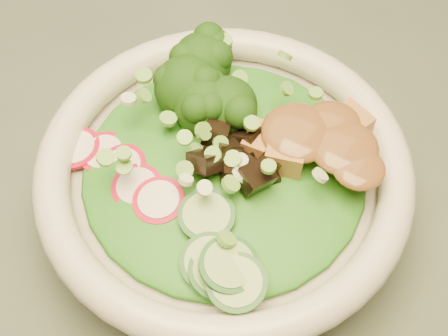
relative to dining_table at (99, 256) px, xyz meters
The scene contains 10 objects.
dining_table is the anchor object (origin of this frame).
salad_bowl 0.19m from the dining_table, 26.39° to the left, with size 0.27×0.27×0.07m.
lettuce_bed 0.21m from the dining_table, 26.39° to the left, with size 0.20×0.20×0.02m, color #206715.
broccoli_florets 0.22m from the dining_table, 56.46° to the left, with size 0.08×0.07×0.04m, color black, non-canonical shape.
radish_slices 0.19m from the dining_table, ahead, with size 0.11×0.04×0.02m, color #AD0D28, non-canonical shape.
cucumber_slices 0.24m from the dining_table, ahead, with size 0.07×0.07×0.04m, color #99BF6A, non-canonical shape.
mushroom_heap 0.23m from the dining_table, 27.53° to the left, with size 0.07×0.07×0.04m, color black, non-canonical shape.
tofu_cubes 0.26m from the dining_table, 30.17° to the left, with size 0.09×0.06×0.04m, color #A97C38, non-canonical shape.
peanut_sauce 0.27m from the dining_table, 30.17° to the left, with size 0.07×0.06×0.02m, color brown.
scallion_garnish 0.23m from the dining_table, 26.39° to the left, with size 0.19×0.19×0.02m, color #65A73B, non-canonical shape.
Camera 1 is at (0.24, -0.15, 1.18)m, focal length 50.00 mm.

